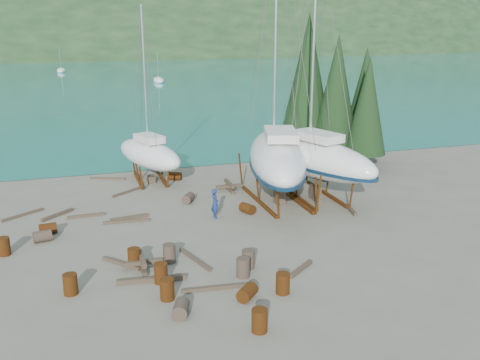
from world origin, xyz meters
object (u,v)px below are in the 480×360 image
object	(u,v)px
large_sailboat_near	(277,157)
large_sailboat_far	(313,157)
small_sailboat_shore	(149,154)
worker	(215,203)

from	to	relation	value
large_sailboat_near	large_sailboat_far	bearing A→B (deg)	19.21
large_sailboat_near	small_sailboat_shore	size ratio (longest dim) A/B	1.48
large_sailboat_near	worker	bearing A→B (deg)	-141.53
worker	large_sailboat_far	bearing A→B (deg)	-80.18
large_sailboat_near	worker	distance (m)	5.16
small_sailboat_shore	worker	size ratio (longest dim) A/B	6.88
large_sailboat_far	worker	xyz separation A→B (m)	(-6.91, -1.90, -1.77)
large_sailboat_near	large_sailboat_far	xyz separation A→B (m)	(2.49, 0.12, -0.20)
small_sailboat_shore	large_sailboat_near	bearing A→B (deg)	-66.19
large_sailboat_far	small_sailboat_shore	world-z (taller)	large_sailboat_far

